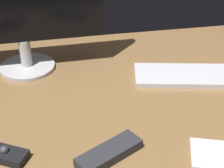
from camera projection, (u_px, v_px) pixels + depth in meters
desk at (89, 97)px, 108.57cm from camera, size 140.00×84.00×2.00cm
keyboard at (193, 75)px, 116.11cm from camera, size 39.13×20.97×1.56cm
tv_remote at (109, 153)px, 84.69cm from camera, size 17.26×12.84×2.48cm
notepad at (221, 155)px, 85.33cm from camera, size 16.65×14.29×0.70cm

